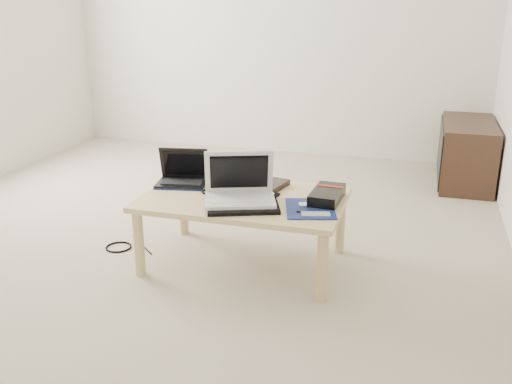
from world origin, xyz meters
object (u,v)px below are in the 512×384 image
(coffee_table, at_px, (244,205))
(gpu_box, at_px, (327,195))
(media_cabinet, at_px, (466,153))
(white_laptop, at_px, (240,190))
(netbook, at_px, (183,176))

(coffee_table, xyz_separation_m, gpu_box, (0.45, 0.06, 0.08))
(coffee_table, relative_size, media_cabinet, 1.22)
(media_cabinet, bearing_deg, coffee_table, -122.98)
(coffee_table, distance_m, white_laptop, 0.16)
(coffee_table, relative_size, gpu_box, 3.63)
(gpu_box, bearing_deg, netbook, 176.13)
(coffee_table, distance_m, gpu_box, 0.46)
(coffee_table, relative_size, white_laptop, 2.54)
(netbook, distance_m, gpu_box, 0.87)
(white_laptop, bearing_deg, netbook, 152.08)
(netbook, bearing_deg, white_laptop, -27.92)
(coffee_table, xyz_separation_m, media_cabinet, (1.27, 1.96, -0.10))
(netbook, height_order, gpu_box, netbook)
(netbook, xyz_separation_m, gpu_box, (0.86, -0.06, -0.01))
(white_laptop, bearing_deg, gpu_box, 20.71)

